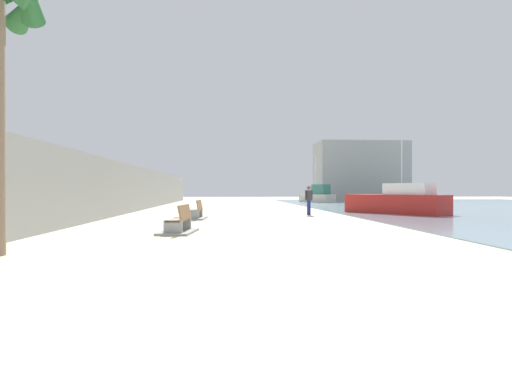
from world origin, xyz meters
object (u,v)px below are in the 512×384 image
(bench_near, at_px, (179,226))
(person_walking, at_px, (309,198))
(bench_far, at_px, (195,214))
(boat_far_right, at_px, (397,202))
(boat_far_left, at_px, (403,198))
(boat_mid_bay, at_px, (318,196))

(bench_near, distance_m, person_walking, 11.82)
(bench_far, bearing_deg, bench_near, -90.50)
(boat_far_right, height_order, boat_far_left, boat_far_left)
(boat_far_left, bearing_deg, boat_far_right, -114.53)
(bench_near, distance_m, boat_far_left, 34.72)
(boat_far_right, height_order, boat_mid_bay, boat_mid_bay)
(boat_far_left, bearing_deg, boat_mid_bay, 143.56)
(bench_near, bearing_deg, boat_mid_bay, 69.85)
(bench_near, bearing_deg, boat_far_left, 54.26)
(bench_far, height_order, boat_mid_bay, boat_mid_bay)
(person_walking, height_order, boat_mid_bay, boat_mid_bay)
(person_walking, xyz_separation_m, boat_mid_bay, (5.94, 24.13, -0.20))
(person_walking, bearing_deg, boat_far_right, 4.31)
(person_walking, bearing_deg, boat_mid_bay, 76.18)
(boat_far_right, bearing_deg, bench_near, -139.74)
(bench_near, bearing_deg, person_walking, 56.40)
(bench_near, distance_m, boat_mid_bay, 36.17)
(person_walking, bearing_deg, bench_far, -155.38)
(person_walking, bearing_deg, bench_near, -123.60)
(bench_far, distance_m, boat_far_right, 12.51)
(bench_near, xyz_separation_m, person_walking, (6.53, 9.82, 0.78))
(person_walking, xyz_separation_m, boat_far_right, (5.57, 0.42, -0.25))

